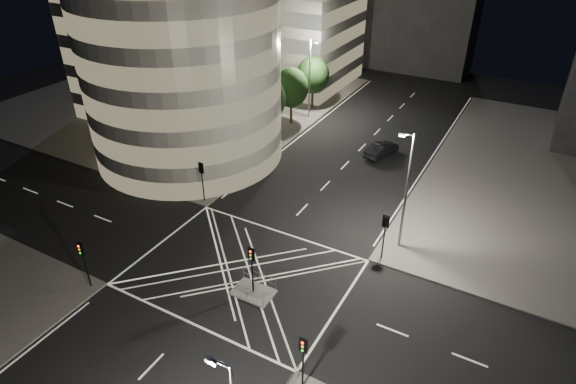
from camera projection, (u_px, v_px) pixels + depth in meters
The scene contains 22 objects.
ground at pixel (242, 272), 36.97m from camera, with size 120.00×120.00×0.00m, color black.
sidewalk_far_left at pixel (178, 99), 69.13m from camera, with size 42.00×42.00×0.15m, color #585452.
central_island at pixel (253, 292), 34.98m from camera, with size 3.00×2.00×0.15m, color slate.
office_tower_curved at pixel (174, 26), 53.00m from camera, with size 30.00×29.00×27.20m.
office_block_rear at pixel (272, 5), 71.68m from camera, with size 24.00×16.00×22.00m, color gray.
building_far_end at pixel (419, 13), 77.28m from camera, with size 18.00×8.00×18.00m, color black.
tree_a at pixel (200, 147), 45.79m from camera, with size 5.01×5.01×7.07m.
tree_b at pixel (235, 116), 49.75m from camera, with size 4.39×4.39×7.75m.
tree_c at pixel (266, 99), 54.26m from camera, with size 4.62×4.62×7.81m.
tree_d at pixel (291, 88), 59.01m from camera, with size 4.28×4.28×7.10m.
tree_e at pixel (313, 75), 63.53m from camera, with size 4.32×4.32×7.06m.
traffic_signal_fl at pixel (202, 175), 44.18m from camera, with size 0.55×0.22×4.00m.
traffic_signal_nl at pixel (83, 256), 34.02m from camera, with size 0.55×0.22×4.00m.
traffic_signal_fr at pixel (385, 229), 36.88m from camera, with size 0.55×0.22×4.00m.
traffic_signal_nr at pixel (303, 354), 26.72m from camera, with size 0.55×0.22×4.00m.
traffic_signal_island at pixel (252, 262), 33.50m from camera, with size 0.55×0.22×4.00m.
street_lamp_left_near at pixel (227, 127), 46.97m from camera, with size 1.25×0.25×10.00m.
street_lamp_left_far at pixel (310, 76), 60.42m from camera, with size 1.25×0.25×10.00m.
street_lamp_right_far at pixel (406, 189), 36.90m from camera, with size 1.25×0.25×10.00m.
railing_island_south at pixel (246, 293), 33.98m from camera, with size 2.80×0.06×1.10m, color slate.
railing_island_north at pixel (260, 278), 35.32m from camera, with size 2.80×0.06×1.10m, color slate.
sedan at pixel (382, 149), 53.46m from camera, with size 1.63×4.66×1.54m, color black.
Camera 1 is at (16.88, -23.09, 24.48)m, focal length 30.00 mm.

